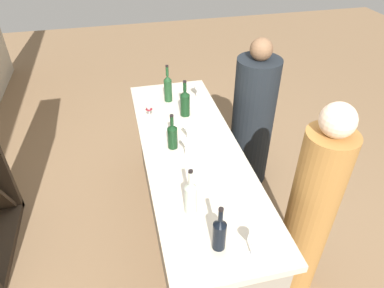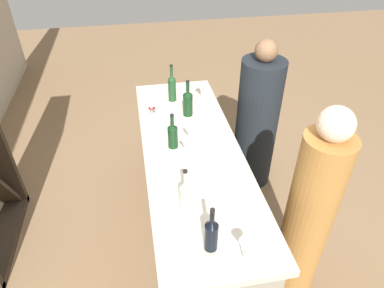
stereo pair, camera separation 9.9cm
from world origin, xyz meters
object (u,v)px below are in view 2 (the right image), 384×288
wine_bottle_second_right_dark_green (188,102)px  wine_glass_near_right (188,131)px  wine_bottle_rightmost_olive_green (172,87)px  wine_bottle_center_dark_green (173,135)px  wine_glass_far_left (185,144)px  person_left_guest (257,123)px  wine_glass_far_center (151,108)px  wine_bottle_leftmost_near_black (211,234)px  wine_glass_near_center (245,246)px  wine_glass_near_left (201,89)px  person_center_guest (308,217)px  wine_bottle_second_left_clear_pale (186,196)px

wine_bottle_second_right_dark_green → wine_glass_near_right: 0.39m
wine_bottle_second_right_dark_green → wine_bottle_rightmost_olive_green: bearing=19.1°
wine_bottle_center_dark_green → wine_glass_far_left: 0.15m
person_left_guest → wine_glass_far_center: bearing=-0.6°
wine_bottle_leftmost_near_black → wine_glass_near_center: wine_bottle_leftmost_near_black is taller
wine_bottle_second_right_dark_green → wine_glass_far_center: 0.30m
wine_glass_near_center → wine_glass_far_left: (0.89, 0.16, 0.01)m
wine_bottle_center_dark_green → wine_bottle_rightmost_olive_green: wine_bottle_rightmost_olive_green is taller
wine_bottle_rightmost_olive_green → wine_glass_near_left: size_ratio=2.33×
wine_bottle_second_right_dark_green → person_left_guest: size_ratio=0.21×
wine_bottle_rightmost_olive_green → person_center_guest: bearing=-152.9°
wine_glass_far_left → wine_glass_near_right: bearing=-16.9°
wine_bottle_second_right_dark_green → wine_glass_near_left: wine_bottle_second_right_dark_green is taller
wine_bottle_leftmost_near_black → wine_bottle_second_left_clear_pale: size_ratio=0.92×
person_center_guest → person_left_guest: bearing=-79.8°
wine_bottle_second_left_clear_pale → person_center_guest: person_center_guest is taller
wine_bottle_center_dark_green → person_center_guest: (-0.68, -0.79, -0.29)m
wine_bottle_leftmost_near_black → person_center_guest: 0.82m
wine_glass_near_right → person_left_guest: size_ratio=0.09×
wine_bottle_second_right_dark_green → wine_bottle_rightmost_olive_green: 0.29m
wine_bottle_rightmost_olive_green → wine_glass_near_right: wine_bottle_rightmost_olive_green is taller
wine_bottle_leftmost_near_black → person_center_guest: (0.25, -0.72, -0.30)m
wine_bottle_leftmost_near_black → wine_glass_near_center: 0.18m
wine_bottle_second_left_clear_pale → person_left_guest: person_left_guest is taller
wine_bottle_second_left_clear_pale → wine_bottle_center_dark_green: size_ratio=1.14×
wine_glass_near_left → person_left_guest: (-0.13, -0.51, -0.34)m
wine_bottle_leftmost_near_black → wine_glass_far_center: bearing=8.3°
wine_glass_near_left → wine_glass_far_center: 0.54m
wine_bottle_second_left_clear_pale → wine_glass_near_left: (1.32, -0.36, -0.02)m
wine_glass_near_center → person_center_guest: bearing=-58.6°
wine_bottle_second_left_clear_pale → wine_bottle_second_right_dark_green: bearing=-10.5°
wine_bottle_center_dark_green → wine_glass_near_center: size_ratio=1.95×
wine_bottle_second_left_clear_pale → wine_glass_near_left: 1.37m
wine_bottle_second_left_clear_pale → person_center_guest: (-0.03, -0.81, -0.31)m
wine_glass_near_center → wine_glass_far_center: 1.47m
wine_bottle_second_left_clear_pale → wine_glass_near_right: (0.69, -0.13, -0.02)m
wine_bottle_center_dark_green → person_center_guest: size_ratio=0.18×
wine_bottle_center_dark_green → wine_glass_far_center: (0.41, 0.12, 0.00)m
wine_glass_far_left → person_center_guest: person_center_guest is taller
wine_bottle_second_left_clear_pale → wine_glass_near_center: 0.45m
person_center_guest → wine_glass_far_left: bearing=-23.4°
wine_glass_near_center → wine_glass_far_center: size_ratio=0.96×
wine_bottle_leftmost_near_black → person_left_guest: person_left_guest is taller
wine_glass_near_right → person_center_guest: (-0.72, -0.67, -0.28)m
wine_bottle_leftmost_near_black → wine_glass_near_left: bearing=-9.8°
wine_bottle_second_left_clear_pale → wine_glass_far_center: size_ratio=2.12×
person_left_guest → wine_glass_near_right: bearing=25.5°
wine_bottle_center_dark_green → wine_bottle_second_left_clear_pale: bearing=178.9°
wine_bottle_second_left_clear_pale → wine_bottle_rightmost_olive_green: 1.35m
person_left_guest → wine_glass_near_center: bearing=59.5°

